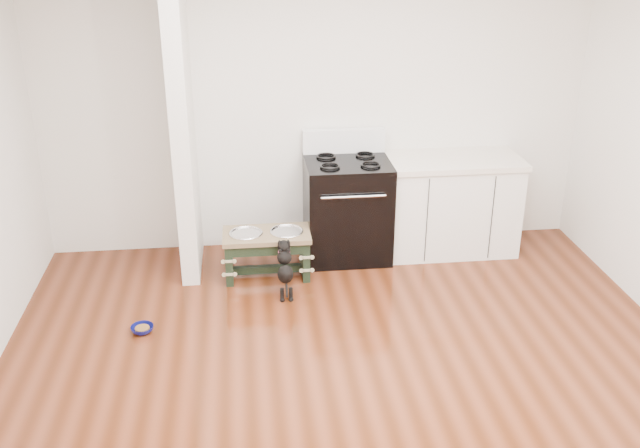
{
  "coord_description": "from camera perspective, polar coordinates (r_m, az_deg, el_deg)",
  "views": [
    {
      "loc": [
        -0.68,
        -3.82,
        2.96
      ],
      "look_at": [
        -0.07,
        1.54,
        0.6
      ],
      "focal_mm": 40.0,
      "sensor_mm": 36.0,
      "label": 1
    }
  ],
  "objects": [
    {
      "name": "puppy",
      "position": [
        5.94,
        -2.82,
        -3.48
      ],
      "size": [
        0.13,
        0.39,
        0.46
      ],
      "color": "black",
      "rests_on": "ground"
    },
    {
      "name": "oven_range",
      "position": [
        6.54,
        2.19,
        1.34
      ],
      "size": [
        0.76,
        0.69,
        1.14
      ],
      "color": "black",
      "rests_on": "ground"
    },
    {
      "name": "dog_feeder",
      "position": [
        6.23,
        -4.28,
        -1.73
      ],
      "size": [
        0.76,
        0.4,
        0.43
      ],
      "color": "black",
      "rests_on": "ground"
    },
    {
      "name": "cabinet_run",
      "position": [
        6.78,
        10.38,
        1.54
      ],
      "size": [
        1.24,
        0.64,
        0.91
      ],
      "color": "white",
      "rests_on": "ground"
    },
    {
      "name": "room_shell",
      "position": [
        4.11,
        3.43,
        4.56
      ],
      "size": [
        5.0,
        5.0,
        5.0
      ],
      "color": "silver",
      "rests_on": "ground"
    },
    {
      "name": "partition_wall",
      "position": [
        6.16,
        -10.96,
        8.06
      ],
      "size": [
        0.15,
        0.8,
        2.7
      ],
      "primitive_type": "cube",
      "color": "silver",
      "rests_on": "ground"
    },
    {
      "name": "ground",
      "position": [
        4.88,
        2.96,
        -13.71
      ],
      "size": [
        5.0,
        5.0,
        0.0
      ],
      "primitive_type": "plane",
      "color": "#461D0C",
      "rests_on": "ground"
    },
    {
      "name": "floor_bowl",
      "position": [
        5.69,
        -14.03,
        -8.16
      ],
      "size": [
        0.19,
        0.19,
        0.05
      ],
      "rotation": [
        0.0,
        0.0,
        -0.13
      ],
      "color": "#0B0E51",
      "rests_on": "ground"
    }
  ]
}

